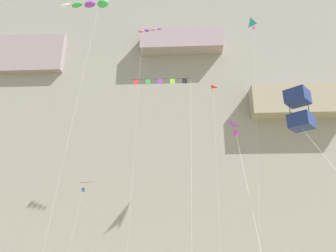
{
  "coord_description": "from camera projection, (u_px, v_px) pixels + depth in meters",
  "views": [
    {
      "loc": [
        -0.11,
        -3.74,
        2.13
      ],
      "look_at": [
        -1.44,
        23.68,
        12.17
      ],
      "focal_mm": 33.06,
      "sensor_mm": 36.0,
      "label": 1
    }
  ],
  "objects": [
    {
      "name": "kite_delta_low_left",
      "position": [
        80.0,
        188.0,
        36.73
      ],
      "size": [
        2.15,
        1.89,
        7.99
      ],
      "color": "#CC3399",
      "rests_on": "ground"
    },
    {
      "name": "kite_delta_near_cliff",
      "position": [
        257.0,
        30.0,
        46.61
      ],
      "size": [
        4.06,
        3.15,
        32.57
      ],
      "color": "teal",
      "rests_on": "ground"
    },
    {
      "name": "kite_windsock_mid_right",
      "position": [
        91.0,
        4.0,
        39.65
      ],
      "size": [
        7.07,
        3.74,
        31.28
      ],
      "color": "green",
      "rests_on": "ground"
    },
    {
      "name": "kite_box_high_right",
      "position": [
        299.0,
        109.0,
        13.66
      ],
      "size": [
        2.93,
        3.32,
        8.43
      ],
      "color": "navy",
      "rests_on": "ground"
    },
    {
      "name": "kite_delta_high_center",
      "position": [
        212.0,
        102.0,
        40.91
      ],
      "size": [
        1.17,
        2.41,
        20.99
      ],
      "color": "red",
      "rests_on": "ground"
    },
    {
      "name": "kite_banner_high_left",
      "position": [
        163.0,
        90.0,
        24.9
      ],
      "size": [
        5.04,
        3.0,
        14.55
      ],
      "color": "black",
      "rests_on": "ground"
    },
    {
      "name": "cliff_face",
      "position": [
        182.0,
        116.0,
        72.41
      ],
      "size": [
        180.0,
        32.01,
        58.21
      ],
      "color": "gray",
      "rests_on": "ground"
    },
    {
      "name": "kite_windsock_upper_left",
      "position": [
        146.0,
        32.0,
        48.9
      ],
      "size": [
        3.85,
        3.95,
        33.45
      ],
      "color": "pink",
      "rests_on": "ground"
    },
    {
      "name": "kite_delta_far_left",
      "position": [
        242.0,
        136.0,
        17.66
      ],
      "size": [
        1.09,
        5.55,
        8.14
      ],
      "color": "purple",
      "rests_on": "ground"
    }
  ]
}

